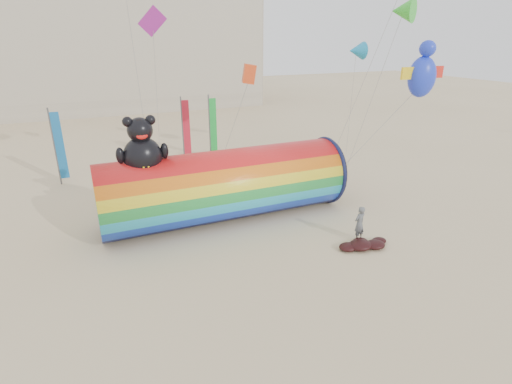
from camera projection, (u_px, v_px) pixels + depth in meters
name	position (u px, v px, depth m)	size (l,w,h in m)	color
ground	(259.00, 252.00, 18.76)	(160.00, 160.00, 0.00)	#CCB58C
hotel_building	(20.00, 29.00, 49.59)	(60.40, 15.40, 20.60)	#B7AD99
windsock_assembly	(225.00, 183.00, 21.58)	(13.21, 4.02, 6.09)	red
kite_handler	(359.00, 224.00, 19.53)	(0.65, 0.43, 1.79)	#54595C
fabric_bundle	(363.00, 244.00, 19.06)	(2.62, 1.35, 0.41)	#360A09
festival_banners	(158.00, 133.00, 29.90)	(11.87, 1.74, 5.20)	#59595E
flying_kites	(229.00, 8.00, 20.57)	(28.99, 11.52, 8.66)	#1D34D3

